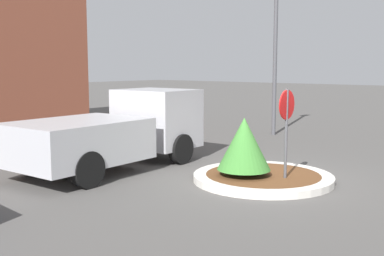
# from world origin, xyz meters

# --- Properties ---
(ground_plane) EXTENTS (120.00, 120.00, 0.00)m
(ground_plane) POSITION_xyz_m (0.00, 0.00, 0.00)
(ground_plane) COLOR #514F4C
(traffic_island) EXTENTS (3.42, 3.42, 0.17)m
(traffic_island) POSITION_xyz_m (0.00, 0.00, 0.08)
(traffic_island) COLOR beige
(traffic_island) RESTS_ON ground_plane
(stop_sign) EXTENTS (0.70, 0.07, 2.28)m
(stop_sign) POSITION_xyz_m (0.02, -0.60, 1.58)
(stop_sign) COLOR #4C4C51
(stop_sign) RESTS_ON ground_plane
(island_shrub) EXTENTS (1.29, 1.29, 1.41)m
(island_shrub) POSITION_xyz_m (-0.40, 0.30, 0.95)
(island_shrub) COLOR brown
(island_shrub) RESTS_ON traffic_island
(utility_truck) EXTENTS (5.69, 2.56, 2.11)m
(utility_truck) POSITION_xyz_m (-1.23, 3.92, 1.04)
(utility_truck) COLOR #B2B2B7
(utility_truck) RESTS_ON ground_plane
(light_pole) EXTENTS (0.70, 0.30, 6.58)m
(light_pole) POSITION_xyz_m (7.17, 3.81, 3.85)
(light_pole) COLOR #4C4C51
(light_pole) RESTS_ON ground_plane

